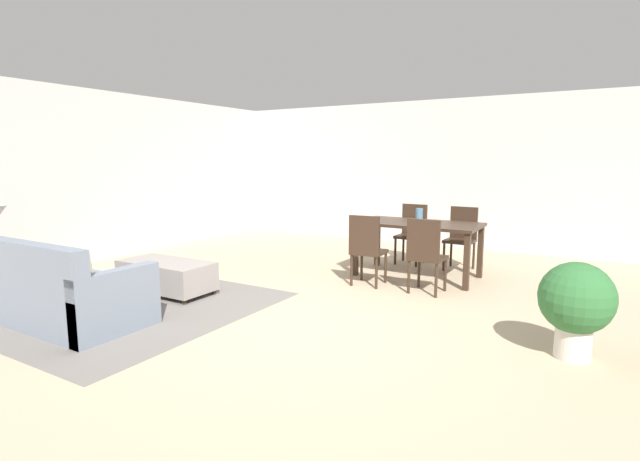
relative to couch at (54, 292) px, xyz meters
The scene contains 13 objects.
ground_plane 2.52m from the couch, 28.62° to the left, with size 10.80×10.80×0.00m, color tan.
wall_back 6.66m from the couch, 70.49° to the left, with size 9.00×0.12×2.70m, color beige.
wall_left 3.05m from the couch, 143.61° to the left, with size 0.12×11.00×2.70m, color beige.
area_rug 0.73m from the couch, 81.57° to the left, with size 3.00×2.80×0.01m, color slate.
couch is the anchor object (origin of this frame).
ottoman_table 1.29m from the couch, 81.26° to the left, with size 1.18×0.57×0.39m.
dining_table 4.44m from the couch, 55.07° to the left, with size 1.65×0.87×0.76m.
dining_chair_near_left 3.54m from the couch, 52.75° to the left, with size 0.42×0.42×0.92m.
dining_chair_near_right 4.07m from the couch, 44.27° to the left, with size 0.41×0.41×0.92m.
dining_chair_far_left 4.94m from the couch, 64.08° to the left, with size 0.40×0.40×0.92m.
dining_chair_far_right 5.30m from the couch, 56.44° to the left, with size 0.41×0.41×0.92m.
vase_centerpiece 4.48m from the couch, 55.16° to the left, with size 0.10×0.10×0.19m, color slate.
potted_plant 4.85m from the couch, 19.63° to the left, with size 0.58×0.58×0.80m.
Camera 1 is at (2.49, -3.83, 1.61)m, focal length 26.77 mm.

